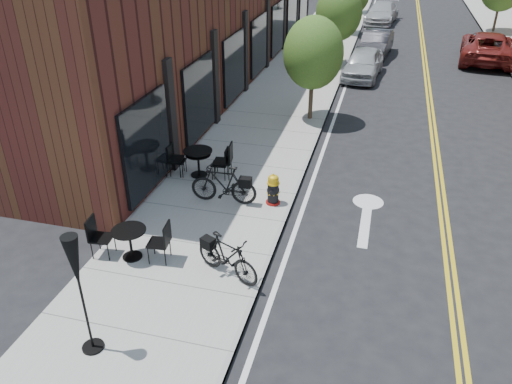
% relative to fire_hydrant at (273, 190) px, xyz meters
% --- Properties ---
extents(ground, '(120.00, 120.00, 0.00)m').
position_rel_fire_hydrant_xyz_m(ground, '(0.52, -2.34, -0.54)').
color(ground, black).
rests_on(ground, ground).
extents(sidewalk_near, '(4.00, 70.00, 0.12)m').
position_rel_fire_hydrant_xyz_m(sidewalk_near, '(-1.48, 7.66, -0.48)').
color(sidewalk_near, '#9E9B93').
rests_on(sidewalk_near, ground).
extents(building_near, '(5.00, 28.00, 7.00)m').
position_rel_fire_hydrant_xyz_m(building_near, '(-5.98, 11.66, 2.96)').
color(building_near, '#4B1D18').
rests_on(building_near, ground).
extents(tree_near_a, '(2.20, 2.20, 3.81)m').
position_rel_fire_hydrant_xyz_m(tree_near_a, '(-0.08, 6.66, 2.06)').
color(tree_near_a, '#382B1E').
rests_on(tree_near_a, sidewalk_near).
extents(tree_near_b, '(2.30, 2.30, 3.98)m').
position_rel_fire_hydrant_xyz_m(tree_near_b, '(-0.08, 14.66, 2.17)').
color(tree_near_b, '#382B1E').
rests_on(tree_near_b, sidewalk_near).
extents(fire_hydrant, '(0.50, 0.50, 0.89)m').
position_rel_fire_hydrant_xyz_m(fire_hydrant, '(0.00, 0.00, 0.00)').
color(fire_hydrant, maroon).
rests_on(fire_hydrant, sidewalk_near).
extents(bicycle_left, '(1.85, 0.60, 1.10)m').
position_rel_fire_hydrant_xyz_m(bicycle_left, '(-1.31, -0.28, 0.13)').
color(bicycle_left, black).
rests_on(bicycle_left, sidewalk_near).
extents(bicycle_right, '(1.73, 1.11, 1.01)m').
position_rel_fire_hydrant_xyz_m(bicycle_right, '(-0.25, -3.29, 0.08)').
color(bicycle_right, black).
rests_on(bicycle_right, sidewalk_near).
extents(bistro_set_a, '(1.84, 0.86, 0.97)m').
position_rel_fire_hydrant_xyz_m(bistro_set_a, '(-2.58, -3.21, 0.07)').
color(bistro_set_a, black).
rests_on(bistro_set_a, sidewalk_near).
extents(bistro_set_b, '(1.77, 0.82, 0.94)m').
position_rel_fire_hydrant_xyz_m(bistro_set_b, '(-2.52, 1.01, 0.05)').
color(bistro_set_b, black).
rests_on(bistro_set_b, sidewalk_near).
extents(bistro_set_c, '(2.03, 0.97, 1.07)m').
position_rel_fire_hydrant_xyz_m(bistro_set_c, '(-2.53, 1.04, 0.12)').
color(bistro_set_c, black).
rests_on(bistro_set_c, sidewalk_near).
extents(patio_umbrella, '(0.40, 0.40, 2.45)m').
position_rel_fire_hydrant_xyz_m(patio_umbrella, '(-2.00, -5.90, 1.34)').
color(patio_umbrella, black).
rests_on(patio_umbrella, sidewalk_near).
extents(parked_car_a, '(2.00, 4.20, 1.39)m').
position_rel_fire_hydrant_xyz_m(parked_car_a, '(1.43, 13.08, 0.15)').
color(parked_car_a, '#A7ABB0').
rests_on(parked_car_a, ground).
extents(parked_car_b, '(1.90, 4.32, 1.38)m').
position_rel_fire_hydrant_xyz_m(parked_car_b, '(1.81, 17.45, 0.15)').
color(parked_car_b, black).
rests_on(parked_car_b, ground).
extents(parked_car_c, '(2.52, 5.05, 1.41)m').
position_rel_fire_hydrant_xyz_m(parked_car_c, '(1.73, 27.37, 0.16)').
color(parked_car_c, '#AFB0B4').
rests_on(parked_car_c, ground).
extents(parked_car_far, '(3.21, 5.87, 1.56)m').
position_rel_fire_hydrant_xyz_m(parked_car_far, '(7.62, 17.81, 0.24)').
color(parked_car_far, maroon).
rests_on(parked_car_far, ground).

